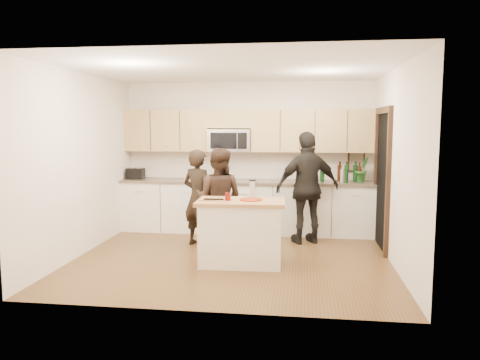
# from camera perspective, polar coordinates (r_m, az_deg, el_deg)

# --- Properties ---
(floor) EXTENTS (4.50, 4.50, 0.00)m
(floor) POSITION_cam_1_polar(r_m,az_deg,el_deg) (6.90, -0.95, -9.47)
(floor) COLOR brown
(floor) RESTS_ON ground
(room_shell) EXTENTS (4.52, 4.02, 2.71)m
(room_shell) POSITION_cam_1_polar(r_m,az_deg,el_deg) (6.63, -0.98, 5.04)
(room_shell) COLOR beige
(room_shell) RESTS_ON ground
(back_cabinetry) EXTENTS (4.50, 0.66, 0.94)m
(back_cabinetry) POSITION_cam_1_polar(r_m,az_deg,el_deg) (8.43, 0.75, -3.22)
(back_cabinetry) COLOR white
(back_cabinetry) RESTS_ON ground
(upper_cabinetry) EXTENTS (4.50, 0.33, 0.75)m
(upper_cabinetry) POSITION_cam_1_polar(r_m,az_deg,el_deg) (8.45, 1.10, 6.15)
(upper_cabinetry) COLOR tan
(upper_cabinetry) RESTS_ON ground
(microwave) EXTENTS (0.76, 0.41, 0.40)m
(microwave) POSITION_cam_1_polar(r_m,az_deg,el_deg) (8.46, -1.25, 4.85)
(microwave) COLOR silver
(microwave) RESTS_ON ground
(doorway) EXTENTS (0.06, 1.25, 2.20)m
(doorway) POSITION_cam_1_polar(r_m,az_deg,el_deg) (7.60, 16.96, 0.63)
(doorway) COLOR black
(doorway) RESTS_ON ground
(framed_picture) EXTENTS (0.30, 0.03, 0.38)m
(framed_picture) POSITION_cam_1_polar(r_m,az_deg,el_deg) (8.62, 13.99, 2.22)
(framed_picture) COLOR black
(framed_picture) RESTS_ON ground
(dish_towel) EXTENTS (0.34, 0.60, 0.48)m
(dish_towel) POSITION_cam_1_polar(r_m,az_deg,el_deg) (8.36, -5.88, -1.05)
(dish_towel) COLOR white
(dish_towel) RESTS_ON ground
(island) EXTENTS (1.23, 0.74, 0.90)m
(island) POSITION_cam_1_polar(r_m,az_deg,el_deg) (6.50, 0.11, -6.36)
(island) COLOR white
(island) RESTS_ON ground
(red_plate) EXTENTS (0.32, 0.32, 0.02)m
(red_plate) POSITION_cam_1_polar(r_m,az_deg,el_deg) (6.41, 1.34, -2.41)
(red_plate) COLOR #9C240E
(red_plate) RESTS_ON island
(box_grater) EXTENTS (0.08, 0.06, 0.26)m
(box_grater) POSITION_cam_1_polar(r_m,az_deg,el_deg) (6.47, 1.54, -1.08)
(box_grater) COLOR silver
(box_grater) RESTS_ON red_plate
(drink_glass) EXTENTS (0.08, 0.08, 0.11)m
(drink_glass) POSITION_cam_1_polar(r_m,az_deg,el_deg) (6.37, -1.50, -2.02)
(drink_glass) COLOR #66120B
(drink_glass) RESTS_ON island
(cutting_board) EXTENTS (0.26, 0.20, 0.02)m
(cutting_board) POSITION_cam_1_polar(r_m,az_deg,el_deg) (6.42, -3.80, -2.39)
(cutting_board) COLOR #A77145
(cutting_board) RESTS_ON island
(tongs) EXTENTS (0.27, 0.04, 0.02)m
(tongs) POSITION_cam_1_polar(r_m,az_deg,el_deg) (6.33, -3.23, -2.35)
(tongs) COLOR black
(tongs) RESTS_ON cutting_board
(knife) EXTENTS (0.17, 0.03, 0.01)m
(knife) POSITION_cam_1_polar(r_m,az_deg,el_deg) (6.21, -2.33, -2.58)
(knife) COLOR silver
(knife) RESTS_ON cutting_board
(toaster) EXTENTS (0.30, 0.22, 0.20)m
(toaster) POSITION_cam_1_polar(r_m,az_deg,el_deg) (8.81, -12.62, 0.77)
(toaster) COLOR black
(toaster) RESTS_ON back_cabinetry
(bottle_cluster) EXTENTS (0.78, 0.35, 0.37)m
(bottle_cluster) POSITION_cam_1_polar(r_m,az_deg,el_deg) (8.35, 12.85, 0.95)
(bottle_cluster) COLOR black
(bottle_cluster) RESTS_ON back_cabinetry
(orchid) EXTENTS (0.31, 0.29, 0.44)m
(orchid) POSITION_cam_1_polar(r_m,az_deg,el_deg) (8.38, 14.67, 1.25)
(orchid) COLOR #2C6C2B
(orchid) RESTS_ON back_cabinetry
(woman_left) EXTENTS (0.67, 0.57, 1.55)m
(woman_left) POSITION_cam_1_polar(r_m,az_deg,el_deg) (7.49, -5.10, -2.15)
(woman_left) COLOR black
(woman_left) RESTS_ON ground
(woman_center) EXTENTS (0.84, 0.70, 1.58)m
(woman_center) POSITION_cam_1_polar(r_m,az_deg,el_deg) (7.24, -2.62, -2.32)
(woman_center) COLOR black
(woman_center) RESTS_ON ground
(woman_right) EXTENTS (1.16, 0.82, 1.83)m
(woman_right) POSITION_cam_1_polar(r_m,az_deg,el_deg) (7.66, 8.25, -0.94)
(woman_right) COLOR black
(woman_right) RESTS_ON ground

